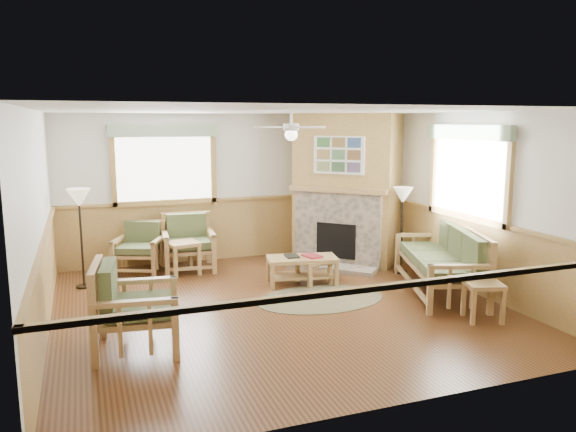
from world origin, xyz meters
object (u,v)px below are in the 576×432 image
object	(u,v)px
sofa	(439,260)
floor_lamp_right	(402,230)
footstool	(313,271)
floor_lamp_left	(81,238)
armchair_left	(136,306)
end_table_sofa	(483,301)
end_table_chairs	(183,258)
armchair_back_left	(139,248)
coffee_table	(302,270)
armchair_back_right	(188,243)

from	to	relation	value
sofa	floor_lamp_right	distance (m)	1.17
footstool	floor_lamp_left	xyz separation A→B (m)	(-3.45, 1.05, 0.58)
armchair_left	end_table_sofa	distance (m)	4.35
armchair_left	floor_lamp_left	world-z (taller)	floor_lamp_left
end_table_chairs	floor_lamp_right	distance (m)	3.74
armchair_back_left	floor_lamp_right	size ratio (longest dim) A/B	0.57
sofa	footstool	distance (m)	1.95
armchair_back_left	coffee_table	size ratio (longest dim) A/B	0.78
armchair_back_left	floor_lamp_left	xyz separation A→B (m)	(-0.91, -0.63, 0.36)
coffee_table	end_table_sofa	xyz separation A→B (m)	(1.59, -2.36, 0.04)
end_table_chairs	floor_lamp_left	bearing A→B (deg)	-171.45
armchair_back_right	end_table_sofa	distance (m)	4.95
armchair_back_left	armchair_left	bearing A→B (deg)	-73.29
floor_lamp_right	end_table_sofa	bearing A→B (deg)	-95.75
armchair_back_right	sofa	bearing A→B (deg)	-32.70
armchair_left	coffee_table	world-z (taller)	armchair_left
end_table_sofa	floor_lamp_left	distance (m)	5.93
armchair_back_right	floor_lamp_left	xyz separation A→B (m)	(-1.73, -0.47, 0.30)
end_table_sofa	floor_lamp_left	world-z (taller)	floor_lamp_left
footstool	floor_lamp_right	distance (m)	1.74
armchair_back_right	floor_lamp_right	xyz separation A→B (m)	(3.37, -1.45, 0.26)
armchair_left	end_table_sofa	world-z (taller)	armchair_left
end_table_sofa	sofa	bearing A→B (deg)	81.12
sofa	end_table_sofa	xyz separation A→B (m)	(-0.19, -1.25, -0.25)
armchair_back_right	floor_lamp_left	bearing A→B (deg)	-159.46
sofa	armchair_back_left	size ratio (longest dim) A/B	2.55
footstool	floor_lamp_right	bearing A→B (deg)	2.74
armchair_back_left	footstool	world-z (taller)	armchair_back_left
armchair_back_right	end_table_sofa	world-z (taller)	armchair_back_right
sofa	floor_lamp_left	size ratio (longest dim) A/B	1.39
armchair_left	floor_lamp_left	bearing A→B (deg)	19.04
coffee_table	footstool	xyz separation A→B (m)	(0.18, -0.05, -0.02)
end_table_sofa	footstool	size ratio (longest dim) A/B	1.11
sofa	armchair_back_left	xyz separation A→B (m)	(-4.14, 2.75, -0.07)
sofa	armchair_back_right	xyz separation A→B (m)	(-3.32, 2.59, -0.02)
coffee_table	floor_lamp_right	world-z (taller)	floor_lamp_right
footstool	sofa	bearing A→B (deg)	-33.53
armchair_left	footstool	bearing A→B (deg)	-51.32
armchair_left	footstool	world-z (taller)	armchair_left
floor_lamp_left	footstool	bearing A→B (deg)	-16.96
armchair_left	footstool	xyz separation A→B (m)	(2.89, 1.73, -0.31)
armchair_back_left	footstool	distance (m)	3.05
armchair_back_left	coffee_table	xyz separation A→B (m)	(2.36, -1.63, -0.21)
sofa	armchair_left	world-z (taller)	armchair_left
end_table_chairs	floor_lamp_left	distance (m)	1.69
armchair_left	end_table_sofa	size ratio (longest dim) A/B	2.02
armchair_back_right	coffee_table	size ratio (longest dim) A/B	0.88
armchair_back_left	armchair_left	xyz separation A→B (m)	(-0.36, -3.41, 0.09)
armchair_left	floor_lamp_right	xyz separation A→B (m)	(4.55, 1.81, 0.23)
sofa	end_table_sofa	world-z (taller)	sofa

